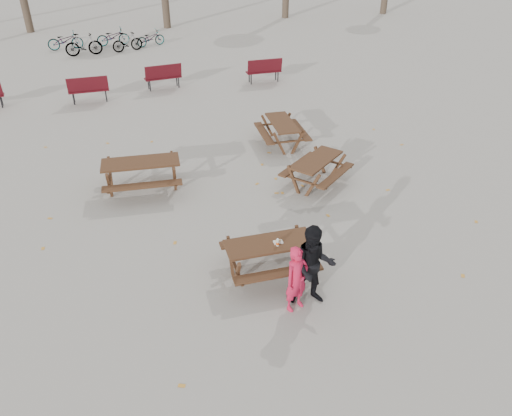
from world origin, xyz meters
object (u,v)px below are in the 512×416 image
object	(u,v)px
picnic_table_east	(316,172)
picnic_table_far	(282,133)
adult	(313,266)
food_tray	(278,242)
soda_bottle	(278,243)
child	(297,279)
picnic_table_north	(142,176)
main_picnic_table	(269,250)

from	to	relation	value
picnic_table_east	picnic_table_far	distance (m)	2.74
adult	picnic_table_east	size ratio (longest dim) A/B	0.98
food_tray	soda_bottle	distance (m)	0.11
soda_bottle	picnic_table_far	distance (m)	6.62
child	picnic_table_north	bearing A→B (deg)	91.62
child	soda_bottle	bearing A→B (deg)	70.98
soda_bottle	child	xyz separation A→B (m)	(0.05, -0.98, -0.16)
food_tray	picnic_table_east	xyz separation A→B (m)	(2.21, 3.40, -0.42)
main_picnic_table	picnic_table_north	xyz separation A→B (m)	(-2.20, 4.27, -0.16)
main_picnic_table	picnic_table_far	world-z (taller)	main_picnic_table
adult	food_tray	bearing A→B (deg)	122.68
child	picnic_table_east	distance (m)	4.99
soda_bottle	picnic_table_far	bearing A→B (deg)	70.70
main_picnic_table	picnic_table_east	distance (m)	4.11
main_picnic_table	food_tray	size ratio (longest dim) A/B	10.00
child	picnic_table_far	size ratio (longest dim) A/B	0.78
picnic_table_north	picnic_table_far	bearing A→B (deg)	25.88
picnic_table_east	picnic_table_north	distance (m)	4.67
soda_bottle	picnic_table_east	world-z (taller)	soda_bottle
main_picnic_table	food_tray	xyz separation A→B (m)	(0.16, -0.05, 0.21)
adult	picnic_table_north	bearing A→B (deg)	129.56
picnic_table_far	picnic_table_east	bearing A→B (deg)	-176.02
main_picnic_table	picnic_table_far	bearing A→B (deg)	69.27
soda_bottle	picnic_table_east	distance (m)	4.18
picnic_table_east	picnic_table_north	bearing A→B (deg)	129.24
food_tray	picnic_table_north	bearing A→B (deg)	118.69
adult	picnic_table_far	size ratio (longest dim) A/B	0.96
picnic_table_east	picnic_table_far	xyz separation A→B (m)	(-0.07, 2.74, 0.01)
soda_bottle	food_tray	bearing A→B (deg)	66.02
food_tray	picnic_table_far	xyz separation A→B (m)	(2.14, 6.14, -0.41)
child	food_tray	bearing A→B (deg)	68.58
child	adult	world-z (taller)	adult
soda_bottle	picnic_table_north	distance (m)	5.01
soda_bottle	main_picnic_table	bearing A→B (deg)	130.09
picnic_table_east	picnic_table_far	size ratio (longest dim) A/B	0.98
picnic_table_north	adult	bearing A→B (deg)	-58.87
main_picnic_table	adult	size ratio (longest dim) A/B	1.06
food_tray	child	bearing A→B (deg)	-89.22
child	adult	size ratio (longest dim) A/B	0.81
food_tray	picnic_table_far	world-z (taller)	food_tray
food_tray	child	size ratio (longest dim) A/B	0.13
food_tray	picnic_table_far	distance (m)	6.52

